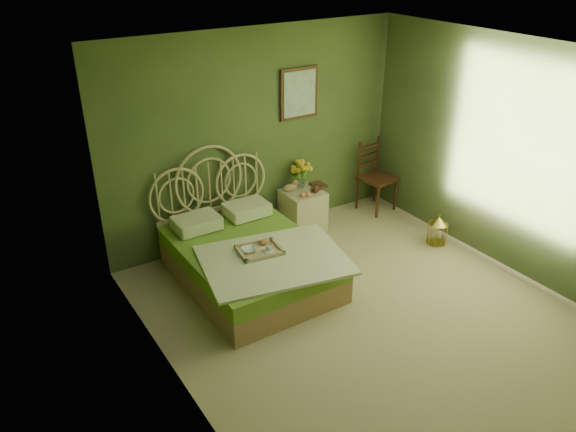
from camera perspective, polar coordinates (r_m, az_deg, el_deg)
floor at (r=5.92m, az=8.33°, el=-10.07°), size 4.50×4.50×0.00m
ceiling at (r=4.84m, az=10.42°, el=15.37°), size 4.50×4.50×0.00m
wall_back at (r=6.95m, az=-3.13°, el=8.11°), size 4.00×0.00×4.00m
wall_left at (r=4.31m, az=-11.23°, el=-4.88°), size 0.00×4.50×4.50m
wall_right at (r=6.67m, az=22.33°, el=5.29°), size 0.00×4.50×4.50m
wall_art at (r=7.09m, az=1.14°, el=12.35°), size 0.54×0.04×0.64m
bed at (r=6.29m, az=-4.09°, el=-4.18°), size 1.68×2.12×1.31m
nightstand at (r=7.34m, az=1.46°, el=1.21°), size 0.49×0.49×0.97m
chair at (r=7.94m, az=8.73°, el=4.53°), size 0.50×0.50×1.00m
birdcage at (r=7.30m, az=14.94°, el=-1.43°), size 0.24×0.24×0.37m
book_lower at (r=7.35m, az=2.58°, el=2.94°), size 0.17×0.23×0.02m
book_upper at (r=7.35m, az=2.58°, el=3.08°), size 0.18×0.24×0.02m
cereal_bowl at (r=5.96m, az=-3.99°, el=-3.45°), size 0.17×0.17×0.04m
coffee_cup at (r=5.95m, az=-1.96°, el=-3.31°), size 0.09×0.09×0.07m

